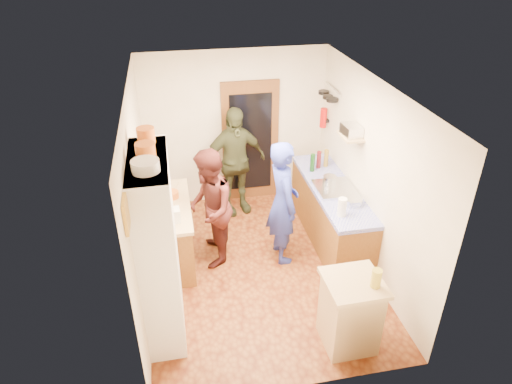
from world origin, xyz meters
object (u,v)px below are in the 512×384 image
object	(u,v)px
right_counter_base	(330,214)
island_base	(350,314)
hutch_body	(158,249)
person_left	(211,207)
person_back	(235,162)
person_hob	(286,203)

from	to	relation	value
right_counter_base	island_base	bearing A→B (deg)	-103.15
hutch_body	person_left	world-z (taller)	hutch_body
island_base	person_left	size ratio (longest dim) A/B	0.50
right_counter_base	island_base	xyz separation A→B (m)	(-0.47, -2.02, 0.01)
right_counter_base	island_base	world-z (taller)	island_base
right_counter_base	person_back	bearing A→B (deg)	140.18
island_base	person_back	world-z (taller)	person_back
right_counter_base	person_left	bearing A→B (deg)	-175.17
person_hob	person_back	bearing A→B (deg)	15.78
hutch_body	person_left	size ratio (longest dim) A/B	1.29
person_left	person_back	distance (m)	1.32
person_hob	island_base	bearing A→B (deg)	-172.82
island_base	person_back	xyz separation A→B (m)	(-0.81, 3.08, 0.48)
island_base	person_back	bearing A→B (deg)	104.63
person_hob	hutch_body	bearing A→B (deg)	116.22
right_counter_base	person_left	xyz separation A→B (m)	(-1.80, -0.15, 0.44)
hutch_body	person_hob	distance (m)	1.98
person_hob	person_back	xyz separation A→B (m)	(-0.49, 1.39, 0.01)
person_hob	person_left	xyz separation A→B (m)	(-1.01, 0.17, -0.05)
island_base	person_hob	bearing A→B (deg)	100.67
person_left	person_back	world-z (taller)	person_back
person_back	island_base	bearing A→B (deg)	-88.67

